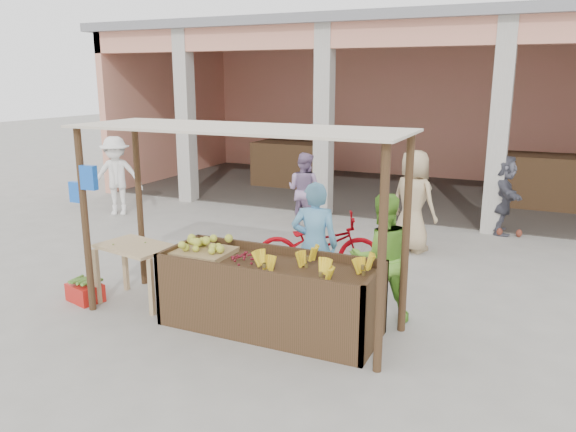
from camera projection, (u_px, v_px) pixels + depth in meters
The scene contains 19 objects.
ground at pixel (234, 321), 6.95m from camera, with size 60.00×60.00×0.00m, color gray.
market_building at pixel (410, 87), 14.16m from camera, with size 14.40×6.40×4.20m.
fruit_stall at pixel (270, 297), 6.66m from camera, with size 2.60×0.95×0.80m, color #452C1B.
stall_awning at pixel (231, 162), 6.54m from camera, with size 4.09×1.35×2.39m.
banana_heap at pixel (313, 264), 6.27m from camera, with size 1.17×0.64×0.21m, color yellow, non-canonical shape.
melon_tray at pixel (203, 248), 6.94m from camera, with size 0.69×0.60×0.19m.
berry_heap at pixel (247, 257), 6.64m from camera, with size 0.46×0.38×0.15m, color maroon.
side_table at pixel (136, 255), 7.40m from camera, with size 1.09×0.83×0.79m.
papaya_pile at pixel (135, 237), 7.34m from camera, with size 0.77×0.44×0.22m, color #46842B, non-canonical shape.
red_crate at pixel (85, 292), 7.55m from camera, with size 0.46×0.33×0.24m, color red.
plantain_bundle at pixel (84, 281), 7.51m from camera, with size 0.38×0.27×0.08m, color #50802E, non-canonical shape.
produce_sacks at pixel (510, 221), 10.56m from camera, with size 0.78×0.48×0.59m.
vendor_blue at pixel (315, 241), 7.21m from camera, with size 0.67×0.49×1.78m, color #60A7D8.
vendor_green at pixel (381, 254), 6.82m from camera, with size 0.81×0.47×1.69m, color #70BB35.
motorcycle at pixel (318, 245), 8.37m from camera, with size 1.94×0.67×1.02m, color #9C030B.
shopper_a at pixel (116, 173), 12.14m from camera, with size 1.18×0.59×1.84m, color white.
shopper_c at pixel (413, 196), 9.56m from camera, with size 0.94×0.61×1.94m, color tan.
shopper_d at pixel (503, 192), 10.68m from camera, with size 1.49×0.61×1.61m, color #4D4D5A.
shopper_f at pixel (304, 187), 11.17m from camera, with size 0.80×0.46×1.64m, color #9578A3.
Camera 1 is at (3.28, -5.58, 2.94)m, focal length 35.00 mm.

